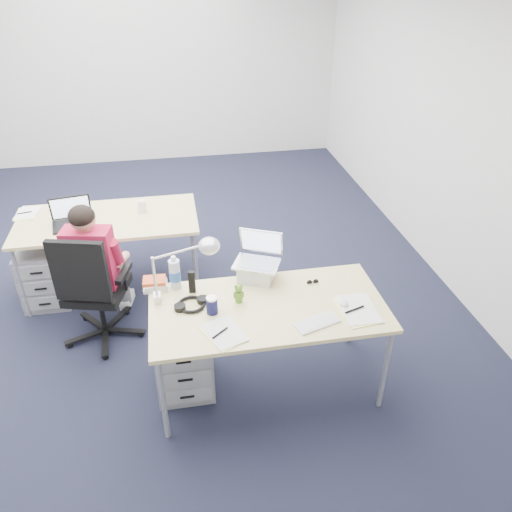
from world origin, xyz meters
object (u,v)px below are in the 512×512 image
at_px(bear_figurine, 239,293).
at_px(can_koozie, 212,305).
at_px(seated_person, 98,265).
at_px(drawer_pedestal_far, 46,273).
at_px(book_stack, 155,284).
at_px(wireless_keyboard, 317,323).
at_px(sunglasses, 313,282).
at_px(water_bottle, 175,272).
at_px(headphones, 191,304).
at_px(dark_laptop, 71,213).
at_px(desk_far, 108,223).
at_px(computer_mouse, 343,302).
at_px(office_chair, 99,309).
at_px(far_cup, 142,206).
at_px(cordless_phone, 192,282).
at_px(desk_lamp, 176,270).
at_px(desk_near, 268,312).
at_px(drawer_pedestal_near, 183,355).
at_px(silver_laptop, 257,259).

bearing_deg(bear_figurine, can_koozie, -132.14).
xyz_separation_m(seated_person, bear_figurine, (1.03, -0.84, 0.19)).
height_order(drawer_pedestal_far, book_stack, book_stack).
xyz_separation_m(wireless_keyboard, sunglasses, (0.10, 0.45, 0.00)).
bearing_deg(water_bottle, wireless_keyboard, -33.10).
distance_m(bear_figurine, book_stack, 0.62).
height_order(headphones, dark_laptop, dark_laptop).
bearing_deg(desk_far, computer_mouse, -43.55).
distance_m(office_chair, water_bottle, 0.96).
xyz_separation_m(can_koozie, far_cup, (-0.48, 1.60, -0.01)).
bearing_deg(far_cup, drawer_pedestal_far, -168.90).
bearing_deg(bear_figurine, drawer_pedestal_far, 162.32).
distance_m(drawer_pedestal_far, cordless_phone, 1.81).
relative_size(book_stack, far_cup, 1.50).
bearing_deg(cordless_phone, water_bottle, 155.29).
bearing_deg(drawer_pedestal_far, water_bottle, -42.88).
distance_m(drawer_pedestal_far, book_stack, 1.56).
xyz_separation_m(water_bottle, desk_lamp, (0.01, -0.15, 0.11)).
relative_size(desk_near, cordless_phone, 9.31).
bearing_deg(far_cup, book_stack, -85.14).
xyz_separation_m(desk_far, water_bottle, (0.57, -1.19, 0.18)).
xyz_separation_m(wireless_keyboard, book_stack, (-1.02, 0.59, 0.03)).
xyz_separation_m(headphones, book_stack, (-0.24, 0.25, 0.02)).
relative_size(drawer_pedestal_near, desk_lamp, 1.14).
height_order(drawer_pedestal_near, headphones, headphones).
xyz_separation_m(office_chair, drawer_pedestal_far, (-0.53, 0.66, -0.02)).
height_order(office_chair, sunglasses, office_chair).
height_order(seated_person, book_stack, seated_person).
bearing_deg(book_stack, bear_figurine, -24.84).
bearing_deg(office_chair, water_bottle, -18.94).
bearing_deg(desk_lamp, book_stack, 110.48).
height_order(desk_near, far_cup, far_cup).
bearing_deg(office_chair, desk_near, -16.77).
distance_m(dark_laptop, far_cup, 0.62).
bearing_deg(bear_figurine, cordless_phone, 173.65).
bearing_deg(desk_far, can_koozie, -62.56).
xyz_separation_m(can_koozie, sunglasses, (0.75, 0.21, -0.05)).
xyz_separation_m(silver_laptop, far_cup, (-0.84, 1.26, -0.11)).
distance_m(desk_near, seated_person, 1.53).
distance_m(drawer_pedestal_far, wireless_keyboard, 2.67).
xyz_separation_m(seated_person, far_cup, (0.36, 0.67, 0.18)).
bearing_deg(dark_laptop, sunglasses, -43.85).
bearing_deg(book_stack, desk_lamp, -45.47).
bearing_deg(water_bottle, drawer_pedestal_far, 137.12).
bearing_deg(far_cup, bear_figurine, -66.13).
bearing_deg(drawer_pedestal_far, wireless_keyboard, -39.00).
height_order(water_bottle, desk_lamp, desk_lamp).
bearing_deg(desk_lamp, headphones, -73.29).
relative_size(can_koozie, dark_laptop, 0.36).
bearing_deg(water_bottle, can_koozie, -56.48).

